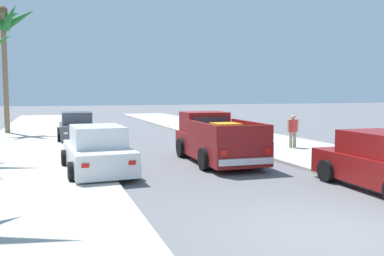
{
  "coord_description": "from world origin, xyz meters",
  "views": [
    {
      "loc": [
        -4.76,
        -6.08,
        2.56
      ],
      "look_at": [
        0.41,
        8.94,
        1.2
      ],
      "focal_mm": 38.13,
      "sensor_mm": 36.0,
      "label": 1
    }
  ],
  "objects_px": {
    "car_right_near": "(77,127)",
    "palm_tree_right_back": "(2,26)",
    "pedestrian": "(293,130)",
    "pickup_truck": "(216,140)",
    "car_left_near": "(97,151)"
  },
  "relations": [
    {
      "from": "pickup_truck",
      "to": "car_left_near",
      "type": "height_order",
      "value": "pickup_truck"
    },
    {
      "from": "car_left_near",
      "to": "palm_tree_right_back",
      "type": "distance_m",
      "value": 15.85
    },
    {
      "from": "pickup_truck",
      "to": "car_left_near",
      "type": "bearing_deg",
      "value": -167.88
    },
    {
      "from": "car_right_near",
      "to": "pedestrian",
      "type": "height_order",
      "value": "pedestrian"
    },
    {
      "from": "palm_tree_right_back",
      "to": "car_left_near",
      "type": "bearing_deg",
      "value": -74.2
    },
    {
      "from": "car_right_near",
      "to": "pedestrian",
      "type": "relative_size",
      "value": 2.69
    },
    {
      "from": "palm_tree_right_back",
      "to": "pedestrian",
      "type": "xyz_separation_m",
      "value": [
        12.87,
        -11.58,
        -5.67
      ]
    },
    {
      "from": "car_right_near",
      "to": "palm_tree_right_back",
      "type": "bearing_deg",
      "value": 131.8
    },
    {
      "from": "pickup_truck",
      "to": "palm_tree_right_back",
      "type": "distance_m",
      "value": 16.73
    },
    {
      "from": "palm_tree_right_back",
      "to": "pickup_truck",
      "type": "bearing_deg",
      "value": -57.33
    },
    {
      "from": "pickup_truck",
      "to": "car_right_near",
      "type": "height_order",
      "value": "pickup_truck"
    },
    {
      "from": "palm_tree_right_back",
      "to": "pedestrian",
      "type": "bearing_deg",
      "value": -41.98
    },
    {
      "from": "car_right_near",
      "to": "pedestrian",
      "type": "bearing_deg",
      "value": -38.8
    },
    {
      "from": "car_right_near",
      "to": "palm_tree_right_back",
      "type": "distance_m",
      "value": 8.32
    },
    {
      "from": "car_left_near",
      "to": "car_right_near",
      "type": "distance_m",
      "value": 9.78
    }
  ]
}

